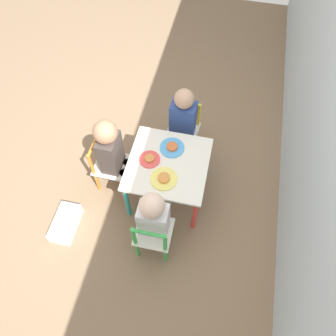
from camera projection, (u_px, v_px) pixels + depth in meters
name	position (u px, v px, depth m)	size (l,w,h in m)	color
ground_plane	(168.00, 192.00, 2.78)	(6.00, 6.00, 0.00)	#7F664C
kids_table	(168.00, 168.00, 2.46)	(0.59, 0.59, 0.45)	silver
chair_yellow	(183.00, 130.00, 2.82)	(0.27, 0.27, 0.50)	silver
chair_green	(153.00, 235.00, 2.32)	(0.26, 0.26, 0.50)	silver
chair_orange	(109.00, 165.00, 2.63)	(0.26, 0.26, 0.50)	silver
child_left	(182.00, 121.00, 2.63)	(0.21, 0.21, 0.75)	#38383D
child_right	(154.00, 217.00, 2.19)	(0.22, 0.20, 0.73)	#7A6B5B
child_front	(112.00, 151.00, 2.44)	(0.20, 0.22, 0.77)	#7A6B5B
plate_left	(172.00, 147.00, 2.47)	(0.19, 0.19, 0.03)	#4C9EE0
plate_right	(164.00, 179.00, 2.32)	(0.19, 0.19, 0.03)	#EADB66
plate_front	(150.00, 159.00, 2.41)	(0.16, 0.16, 0.03)	#E54C47
storage_bin	(66.00, 223.00, 2.57)	(0.31, 0.17, 0.11)	silver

